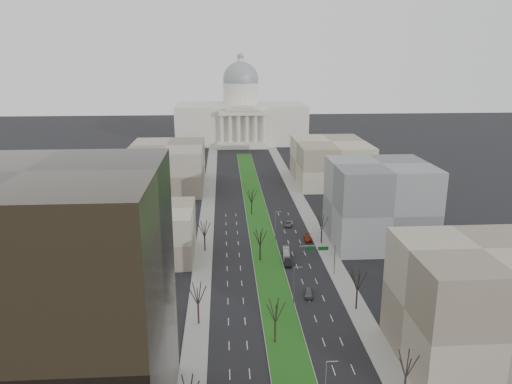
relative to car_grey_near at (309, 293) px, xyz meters
name	(u,v)px	position (x,y,z in m)	size (l,w,h in m)	color
ground	(257,215)	(-7.77, 61.16, -0.84)	(600.00, 600.00, 0.00)	black
median	(257,216)	(-7.77, 60.15, -0.74)	(8.00, 222.03, 0.20)	#999993
sidewalk_left	(205,242)	(-25.27, 36.16, -0.77)	(5.00, 330.00, 0.15)	gray
sidewalk_right	(320,239)	(9.73, 36.16, -0.77)	(5.00, 330.00, 0.15)	gray
capitol	(241,117)	(-7.77, 210.75, 15.46)	(80.00, 46.00, 55.00)	beige
building_glass_tower	(40,313)	(-44.77, -40.84, 19.16)	(34.00, 30.00, 40.00)	black
building_beige_left	(146,233)	(-40.77, 26.16, 6.16)	(26.00, 22.00, 14.00)	gray
building_tan_right	(475,306)	(25.23, -26.84, 10.16)	(26.00, 24.00, 22.00)	gray
building_grey_right	(379,203)	(26.23, 33.16, 11.16)	(28.00, 26.00, 24.00)	slate
building_far_left	(167,166)	(-42.77, 101.16, 8.16)	(30.00, 40.00, 18.00)	gray
building_far_right	(330,162)	(27.23, 106.16, 8.16)	(30.00, 40.00, 18.00)	gray
tree_left_mid	(198,293)	(-24.97, -10.84, 6.16)	(5.40, 5.40, 9.72)	black
tree_left_far	(204,228)	(-24.97, 29.16, 6.00)	(5.28, 5.28, 9.50)	black
tree_right_near	(407,364)	(9.43, -36.84, 5.85)	(5.16, 5.16, 9.29)	black
tree_right_mid	(358,279)	(9.43, -6.84, 6.31)	(5.52, 5.52, 9.94)	black
tree_right_far	(322,222)	(9.43, 33.16, 5.69)	(5.04, 5.04, 9.07)	black
tree_median_a	(275,310)	(-9.77, -18.84, 6.16)	(5.40, 5.40, 9.72)	black
tree_median_b	(260,237)	(-9.77, 21.16, 6.16)	(5.40, 5.40, 9.72)	black
tree_median_c	(252,196)	(-9.77, 61.16, 6.16)	(5.40, 5.40, 9.72)	black
streetlamp_median_b	(294,285)	(-4.01, -3.84, 3.97)	(1.90, 0.20, 9.16)	gray
streetlamp_median_c	(276,225)	(-4.01, 36.16, 3.97)	(1.90, 0.20, 9.16)	gray
mast_arm_signs	(324,253)	(5.72, 11.19, 5.27)	(9.12, 0.24, 8.09)	gray
car_grey_near	(309,293)	(0.00, 0.00, 0.00)	(1.99, 4.93, 1.68)	#52565A
car_black	(288,262)	(-2.57, 17.96, -0.04)	(1.70, 4.89, 1.61)	black
car_red	(308,238)	(5.73, 35.49, -0.08)	(2.12, 5.21, 1.51)	maroon
car_grey_far	(288,224)	(1.53, 49.15, -0.14)	(2.34, 5.07, 1.41)	#53575B
box_van	(286,253)	(-2.27, 23.45, 0.22)	(1.79, 7.64, 2.13)	white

